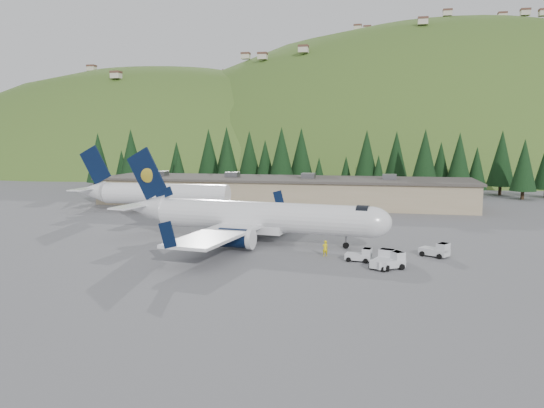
{
  "coord_description": "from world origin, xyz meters",
  "views": [
    {
      "loc": [
        14.89,
        -61.31,
        12.39
      ],
      "look_at": [
        0.0,
        6.0,
        4.0
      ],
      "focal_mm": 35.0,
      "sensor_mm": 36.0,
      "label": 1
    }
  ],
  "objects_px": {
    "baggage_tug_a": "(361,255)",
    "second_airliner": "(150,193)",
    "baggage_tug_c": "(384,260)",
    "ramp_worker": "(325,248)",
    "airliner": "(253,217)",
    "baggage_tug_d": "(391,261)",
    "baggage_tug_b": "(437,250)",
    "terminal_building": "(282,191)"
  },
  "relations": [
    {
      "from": "baggage_tug_a",
      "to": "second_airliner",
      "type": "bearing_deg",
      "value": 149.71
    },
    {
      "from": "baggage_tug_c",
      "to": "ramp_worker",
      "type": "bearing_deg",
      "value": 78.75
    },
    {
      "from": "airliner",
      "to": "baggage_tug_a",
      "type": "relative_size",
      "value": 12.43
    },
    {
      "from": "baggage_tug_c",
      "to": "baggage_tug_d",
      "type": "xyz_separation_m",
      "value": [
        0.59,
        -0.39,
        -0.02
      ]
    },
    {
      "from": "baggage_tug_a",
      "to": "baggage_tug_d",
      "type": "height_order",
      "value": "baggage_tug_d"
    },
    {
      "from": "baggage_tug_a",
      "to": "baggage_tug_b",
      "type": "distance_m",
      "value": 8.65
    },
    {
      "from": "baggage_tug_b",
      "to": "ramp_worker",
      "type": "distance_m",
      "value": 11.83
    },
    {
      "from": "second_airliner",
      "to": "baggage_tug_b",
      "type": "distance_m",
      "value": 51.85
    },
    {
      "from": "second_airliner",
      "to": "terminal_building",
      "type": "relative_size",
      "value": 0.39
    },
    {
      "from": "ramp_worker",
      "to": "second_airliner",
      "type": "bearing_deg",
      "value": -72.64
    },
    {
      "from": "second_airliner",
      "to": "baggage_tug_a",
      "type": "bearing_deg",
      "value": -38.38
    },
    {
      "from": "baggage_tug_d",
      "to": "baggage_tug_b",
      "type": "bearing_deg",
      "value": 17.6
    },
    {
      "from": "second_airliner",
      "to": "ramp_worker",
      "type": "relative_size",
      "value": 15.92
    },
    {
      "from": "baggage_tug_b",
      "to": "baggage_tug_c",
      "type": "bearing_deg",
      "value": -100.56
    },
    {
      "from": "terminal_building",
      "to": "ramp_worker",
      "type": "distance_m",
      "value": 45.92
    },
    {
      "from": "baggage_tug_d",
      "to": "baggage_tug_a",
      "type": "bearing_deg",
      "value": 103.97
    },
    {
      "from": "terminal_building",
      "to": "ramp_worker",
      "type": "height_order",
      "value": "terminal_building"
    },
    {
      "from": "airliner",
      "to": "baggage_tug_b",
      "type": "height_order",
      "value": "airliner"
    },
    {
      "from": "second_airliner",
      "to": "airliner",
      "type": "bearing_deg",
      "value": -42.43
    },
    {
      "from": "baggage_tug_b",
      "to": "ramp_worker",
      "type": "height_order",
      "value": "ramp_worker"
    },
    {
      "from": "second_airliner",
      "to": "baggage_tug_d",
      "type": "bearing_deg",
      "value": -38.55
    },
    {
      "from": "second_airliner",
      "to": "baggage_tug_c",
      "type": "distance_m",
      "value": 50.74
    },
    {
      "from": "baggage_tug_d",
      "to": "ramp_worker",
      "type": "relative_size",
      "value": 1.96
    },
    {
      "from": "airliner",
      "to": "ramp_worker",
      "type": "height_order",
      "value": "airliner"
    },
    {
      "from": "baggage_tug_a",
      "to": "ramp_worker",
      "type": "bearing_deg",
      "value": 165.43
    },
    {
      "from": "second_airliner",
      "to": "baggage_tug_d",
      "type": "distance_m",
      "value": 51.45
    },
    {
      "from": "baggage_tug_c",
      "to": "baggage_tug_d",
      "type": "relative_size",
      "value": 1.03
    },
    {
      "from": "baggage_tug_a",
      "to": "baggage_tug_d",
      "type": "bearing_deg",
      "value": -32.5
    },
    {
      "from": "airliner",
      "to": "second_airliner",
      "type": "xyz_separation_m",
      "value": [
        -23.92,
        21.87,
        0.27
      ]
    },
    {
      "from": "baggage_tug_b",
      "to": "baggage_tug_d",
      "type": "xyz_separation_m",
      "value": [
        -4.8,
        -6.37,
        0.03
      ]
    },
    {
      "from": "baggage_tug_a",
      "to": "terminal_building",
      "type": "relative_size",
      "value": 0.04
    },
    {
      "from": "airliner",
      "to": "terminal_building",
      "type": "xyz_separation_m",
      "value": [
        -4.01,
        37.87,
        -0.43
      ]
    },
    {
      "from": "second_airliner",
      "to": "baggage_tug_b",
      "type": "xyz_separation_m",
      "value": [
        44.98,
        -25.65,
        -2.62
      ]
    },
    {
      "from": "baggage_tug_b",
      "to": "terminal_building",
      "type": "height_order",
      "value": "terminal_building"
    },
    {
      "from": "baggage_tug_d",
      "to": "ramp_worker",
      "type": "height_order",
      "value": "ramp_worker"
    },
    {
      "from": "baggage_tug_b",
      "to": "baggage_tug_d",
      "type": "distance_m",
      "value": 7.98
    },
    {
      "from": "baggage_tug_c",
      "to": "baggage_tug_d",
      "type": "bearing_deg",
      "value": -103.48
    },
    {
      "from": "second_airliner",
      "to": "baggage_tug_d",
      "type": "relative_size",
      "value": 8.1
    },
    {
      "from": "baggage_tug_a",
      "to": "baggage_tug_c",
      "type": "height_order",
      "value": "baggage_tug_c"
    },
    {
      "from": "terminal_building",
      "to": "airliner",
      "type": "bearing_deg",
      "value": -83.96
    },
    {
      "from": "baggage_tug_c",
      "to": "baggage_tug_b",
      "type": "bearing_deg",
      "value": -22.16
    },
    {
      "from": "baggage_tug_a",
      "to": "airliner",
      "type": "bearing_deg",
      "value": 158.31
    }
  ]
}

